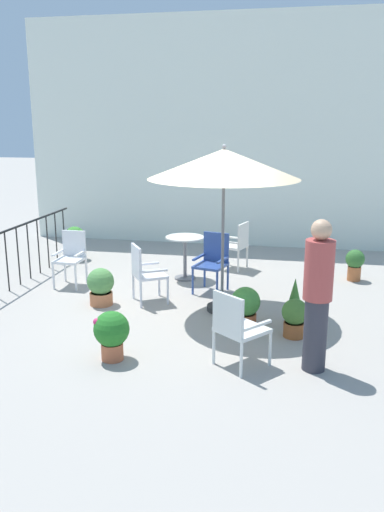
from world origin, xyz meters
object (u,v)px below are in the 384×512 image
patio_umbrella_0 (224,165)px  potted_plant_5 (294,302)px  cafe_table_0 (185,250)px  potted_plant_4 (355,263)px  potted_plant_6 (295,317)px  patio_chair_2 (145,270)px  patio_chair_1 (237,243)px  patio_chair_0 (213,259)px  potted_plant_0 (111,332)px  patio_chair_4 (71,255)px  potted_plant_2 (101,286)px  patio_chair_3 (237,325)px  potted_plant_3 (245,305)px  standing_person (318,294)px  potted_plant_1 (75,240)px

patio_umbrella_0 → potted_plant_5: size_ratio=3.66×
patio_umbrella_0 → cafe_table_0: size_ratio=3.16×
potted_plant_4 → patio_umbrella_0: bearing=-136.2°
potted_plant_5 → potted_plant_6: bearing=-88.6°
cafe_table_0 → patio_chair_2: bearing=-104.3°
patio_umbrella_0 → patio_chair_1: 2.80m
patio_chair_0 → potted_plant_0: size_ratio=1.61×
patio_chair_4 → potted_plant_2: patio_chair_4 is taller
patio_chair_3 → potted_plant_4: 4.12m
potted_plant_0 → potted_plant_6: size_ratio=1.16×
potted_plant_3 → potted_plant_6: 0.73m
potted_plant_0 → potted_plant_2: potted_plant_0 is taller
potted_plant_3 → standing_person: (0.89, -1.20, 0.60)m
cafe_table_0 → potted_plant_1: 2.62m
potted_plant_1 → cafe_table_0: bearing=-20.2°
patio_chair_0 → patio_chair_3: size_ratio=1.07×
potted_plant_2 → patio_chair_4: bearing=133.7°
patio_chair_4 → potted_plant_4: (4.74, 1.18, -0.21)m
potted_plant_0 → patio_chair_3: bearing=3.6°
potted_plant_1 → patio_chair_4: bearing=-68.4°
potted_plant_3 → patio_chair_0: bearing=115.6°
standing_person → patio_chair_1: bearing=108.6°
patio_umbrella_0 → cafe_table_0: 2.35m
patio_chair_2 → potted_plant_1: bearing=133.1°
patio_chair_0 → patio_chair_2: bearing=-140.0°
patio_chair_3 → potted_plant_6: bearing=58.1°
cafe_table_0 → potted_plant_0: 3.39m
potted_plant_4 → potted_plant_1: bearing=175.5°
patio_chair_3 → potted_plant_5: 1.61m
cafe_table_0 → patio_chair_1: (0.82, 0.81, -0.02)m
patio_chair_1 → potted_plant_2: (-1.79, -2.39, -0.21)m
potted_plant_0 → potted_plant_1: size_ratio=0.88×
cafe_table_0 → patio_chair_1: patio_chair_1 is taller
potted_plant_3 → patio_chair_4: bearing=157.4°
patio_chair_0 → potted_plant_1: (-3.04, 1.47, -0.14)m
patio_chair_1 → potted_plant_3: size_ratio=1.66×
potted_plant_1 → potted_plant_3: potted_plant_1 is taller
patio_chair_3 → potted_plant_2: (-2.26, 1.71, -0.21)m
potted_plant_1 → potted_plant_5: 5.15m
patio_chair_2 → patio_chair_3: (1.64, -1.95, -0.01)m
patio_chair_3 → standing_person: bearing=7.4°
patio_chair_1 → potted_plant_4: 2.14m
cafe_table_0 → potted_plant_2: cafe_table_0 is taller
potted_plant_5 → cafe_table_0: bearing=136.5°
patio_chair_3 → potted_plant_1: (-3.75, 4.20, -0.11)m
potted_plant_4 → potted_plant_2: bearing=-152.0°
patio_chair_3 → standing_person: (0.86, 0.11, 0.38)m
potted_plant_4 → cafe_table_0: bearing=-170.6°
patio_chair_2 → potted_plant_6: bearing=-22.1°
patio_umbrella_0 → patio_chair_3: bearing=-76.8°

